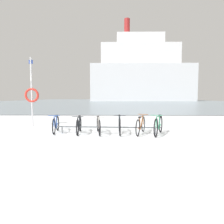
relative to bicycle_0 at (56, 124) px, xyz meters
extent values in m
cube|color=silver|center=(1.09, -3.18, -0.39)|extent=(80.00, 22.00, 0.08)
cube|color=gray|center=(1.09, 62.82, -0.39)|extent=(80.00, 110.00, 0.08)
cube|color=#47474C|center=(1.09, 7.82, -0.37)|extent=(80.00, 0.50, 0.05)
cylinder|color=#4C5156|center=(2.28, -0.24, -0.07)|extent=(4.37, 0.25, 0.05)
cylinder|color=#4C5156|center=(0.31, -0.15, -0.21)|extent=(0.04, 0.04, 0.28)
cylinder|color=#4C5156|center=(4.24, -0.34, -0.21)|extent=(0.04, 0.04, 0.28)
torus|color=black|center=(0.07, -0.47, -0.02)|extent=(0.14, 0.67, 0.67)
torus|color=black|center=(-0.07, 0.48, -0.02)|extent=(0.14, 0.67, 0.67)
cylinder|color=#3359B2|center=(0.02, -0.16, 0.10)|extent=(0.11, 0.51, 0.56)
cylinder|color=#3359B2|center=(-0.02, 0.15, 0.08)|extent=(0.06, 0.18, 0.50)
cylinder|color=#3359B2|center=(0.01, -0.09, 0.35)|extent=(0.13, 0.63, 0.08)
cylinder|color=#3359B2|center=(-0.04, 0.28, -0.10)|extent=(0.10, 0.42, 0.18)
cylinder|color=#3359B2|center=(0.06, -0.44, 0.17)|extent=(0.05, 0.11, 0.40)
cube|color=black|center=(-0.03, 0.22, 0.36)|extent=(0.11, 0.21, 0.05)
cylinder|color=#3359B2|center=(0.06, -0.40, 0.42)|extent=(0.46, 0.09, 0.02)
torus|color=black|center=(1.07, -0.66, -0.02)|extent=(0.10, 0.66, 0.66)
torus|color=black|center=(1.00, 0.31, -0.02)|extent=(0.10, 0.66, 0.66)
cylinder|color=#1E2328|center=(1.05, -0.34, 0.09)|extent=(0.08, 0.52, 0.55)
cylinder|color=#1E2328|center=(1.03, -0.03, 0.07)|extent=(0.05, 0.18, 0.49)
cylinder|color=#1E2328|center=(1.04, -0.27, 0.33)|extent=(0.08, 0.64, 0.08)
cylinder|color=#1E2328|center=(1.02, 0.11, -0.10)|extent=(0.07, 0.43, 0.18)
cylinder|color=#1E2328|center=(1.07, -0.62, 0.16)|extent=(0.04, 0.11, 0.39)
cube|color=black|center=(1.02, 0.05, 0.35)|extent=(0.10, 0.21, 0.05)
cylinder|color=#1E2328|center=(1.07, -0.58, 0.40)|extent=(0.46, 0.06, 0.02)
torus|color=black|center=(1.96, -0.75, -0.03)|extent=(0.15, 0.64, 0.64)
torus|color=black|center=(1.79, 0.32, -0.03)|extent=(0.15, 0.64, 0.64)
cylinder|color=gray|center=(1.90, -0.40, 0.08)|extent=(0.13, 0.57, 0.54)
cylinder|color=gray|center=(1.85, -0.05, 0.06)|extent=(0.07, 0.20, 0.49)
cylinder|color=gray|center=(1.89, -0.32, 0.32)|extent=(0.15, 0.70, 0.08)
cylinder|color=gray|center=(1.82, 0.09, -0.10)|extent=(0.11, 0.47, 0.18)
cylinder|color=gray|center=(1.95, -0.71, 0.15)|extent=(0.05, 0.12, 0.38)
cube|color=black|center=(1.83, 0.03, 0.34)|extent=(0.11, 0.21, 0.05)
cylinder|color=gray|center=(1.95, -0.67, 0.39)|extent=(0.46, 0.10, 0.02)
torus|color=black|center=(2.76, -0.68, -0.01)|extent=(0.05, 0.70, 0.70)
torus|color=black|center=(2.76, 0.33, -0.01)|extent=(0.05, 0.70, 0.70)
cylinder|color=#1E2328|center=(2.76, -0.35, 0.12)|extent=(0.04, 0.53, 0.59)
cylinder|color=#1E2328|center=(2.76, -0.02, 0.09)|extent=(0.04, 0.19, 0.52)
cylinder|color=#1E2328|center=(2.76, -0.27, 0.38)|extent=(0.04, 0.65, 0.08)
cylinder|color=#1E2328|center=(2.76, 0.11, -0.08)|extent=(0.04, 0.44, 0.19)
cylinder|color=#1E2328|center=(2.76, -0.64, 0.20)|extent=(0.04, 0.11, 0.41)
cube|color=black|center=(2.76, 0.05, 0.39)|extent=(0.08, 0.20, 0.05)
cylinder|color=#1E2328|center=(2.76, -0.60, 0.45)|extent=(0.46, 0.03, 0.02)
torus|color=black|center=(3.82, 0.27, -0.02)|extent=(0.26, 0.64, 0.67)
torus|color=black|center=(3.47, -0.73, -0.02)|extent=(0.26, 0.64, 0.67)
cylinder|color=brown|center=(3.71, -0.06, 0.10)|extent=(0.22, 0.54, 0.57)
cylinder|color=brown|center=(3.59, -0.38, 0.08)|extent=(0.10, 0.19, 0.51)
cylinder|color=brown|center=(3.68, -0.13, 0.35)|extent=(0.27, 0.67, 0.08)
cylinder|color=brown|center=(3.54, -0.52, -0.10)|extent=(0.19, 0.45, 0.18)
cylinder|color=brown|center=(3.81, 0.23, 0.18)|extent=(0.07, 0.12, 0.40)
cube|color=black|center=(3.56, -0.46, 0.37)|extent=(0.14, 0.22, 0.05)
cylinder|color=brown|center=(3.80, 0.19, 0.42)|extent=(0.44, 0.18, 0.02)
torus|color=black|center=(4.14, -0.86, 0.01)|extent=(0.32, 0.68, 0.72)
torus|color=black|center=(4.55, 0.12, 0.01)|extent=(0.32, 0.68, 0.72)
cylinder|color=#2D8C60|center=(4.28, -0.54, 0.14)|extent=(0.25, 0.53, 0.61)
cylinder|color=#2D8C60|center=(4.41, -0.23, 0.11)|extent=(0.11, 0.19, 0.54)
cylinder|color=#2D8C60|center=(4.31, -0.47, 0.40)|extent=(0.30, 0.65, 0.09)
cylinder|color=#2D8C60|center=(4.47, -0.09, -0.08)|extent=(0.21, 0.44, 0.20)
cylinder|color=#2D8C60|center=(4.16, -0.83, 0.22)|extent=(0.08, 0.12, 0.43)
cube|color=black|center=(4.44, -0.15, 0.42)|extent=(0.15, 0.22, 0.05)
cylinder|color=#2D8C60|center=(4.18, -0.79, 0.48)|extent=(0.43, 0.20, 0.02)
cylinder|color=silver|center=(-1.87, 1.96, 1.46)|extent=(0.08, 0.08, 3.62)
cylinder|color=white|center=(-1.87, 1.96, 2.18)|extent=(0.09, 0.09, 0.30)
torus|color=red|center=(-1.87, 1.96, 1.28)|extent=(0.77, 0.12, 0.77)
cube|color=navy|center=(-1.87, 1.96, 3.02)|extent=(0.20, 0.03, 0.20)
cube|color=silver|center=(11.94, 62.84, 6.05)|extent=(36.27, 11.51, 12.81)
cube|color=white|center=(11.03, 62.83, 15.98)|extent=(27.21, 9.75, 7.05)
cube|color=white|center=(11.03, 62.83, 21.30)|extent=(16.35, 7.98, 3.59)
cylinder|color=#A52626|center=(6.51, 62.79, 25.97)|extent=(2.01, 2.01, 5.77)
camera|label=1|loc=(2.60, -8.25, 1.19)|focal=31.01mm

